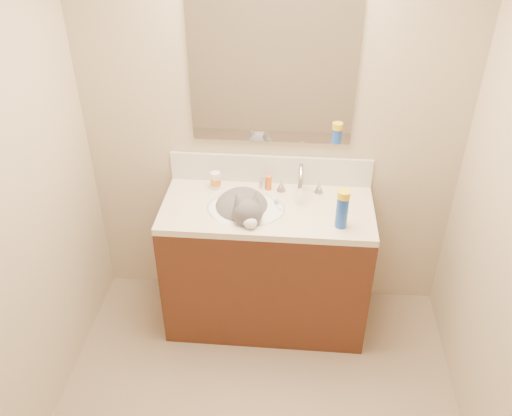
% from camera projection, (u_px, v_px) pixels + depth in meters
% --- Properties ---
extents(room_shell, '(2.24, 2.54, 2.52)m').
position_uv_depth(room_shell, '(251.00, 213.00, 1.90)').
color(room_shell, tan).
rests_on(room_shell, ground).
extents(vanity_cabinet, '(1.20, 0.55, 0.82)m').
position_uv_depth(vanity_cabinet, '(266.00, 267.00, 3.31)').
color(vanity_cabinet, '#472113').
rests_on(vanity_cabinet, ground).
extents(counter_slab, '(1.20, 0.55, 0.04)m').
position_uv_depth(counter_slab, '(267.00, 209.00, 3.07)').
color(counter_slab, beige).
rests_on(counter_slab, vanity_cabinet).
extents(basin, '(0.45, 0.36, 0.14)m').
position_uv_depth(basin, '(246.00, 219.00, 3.08)').
color(basin, white).
rests_on(basin, vanity_cabinet).
extents(faucet, '(0.28, 0.20, 0.21)m').
position_uv_depth(faucet, '(300.00, 182.00, 3.11)').
color(faucet, silver).
rests_on(faucet, counter_slab).
extents(cat, '(0.43, 0.48, 0.34)m').
position_uv_depth(cat, '(243.00, 211.00, 3.06)').
color(cat, '#504E50').
rests_on(cat, basin).
extents(backsplash, '(1.20, 0.02, 0.18)m').
position_uv_depth(backsplash, '(271.00, 169.00, 3.23)').
color(backsplash, silver).
rests_on(backsplash, counter_slab).
extents(mirror, '(0.90, 0.02, 0.80)m').
position_uv_depth(mirror, '(272.00, 74.00, 2.89)').
color(mirror, white).
rests_on(mirror, room_shell).
extents(pill_bottle, '(0.06, 0.06, 0.10)m').
position_uv_depth(pill_bottle, '(216.00, 180.00, 3.19)').
color(pill_bottle, white).
rests_on(pill_bottle, counter_slab).
extents(pill_label, '(0.07, 0.07, 0.04)m').
position_uv_depth(pill_label, '(216.00, 181.00, 3.20)').
color(pill_label, orange).
rests_on(pill_label, pill_bottle).
extents(silver_jar, '(0.06, 0.06, 0.06)m').
position_uv_depth(silver_jar, '(263.00, 184.00, 3.21)').
color(silver_jar, '#B7B7BC').
rests_on(silver_jar, counter_slab).
extents(amber_bottle, '(0.04, 0.04, 0.09)m').
position_uv_depth(amber_bottle, '(269.00, 183.00, 3.19)').
color(amber_bottle, orange).
rests_on(amber_bottle, counter_slab).
extents(toothbrush, '(0.07, 0.13, 0.01)m').
position_uv_depth(toothbrush, '(277.00, 203.00, 3.08)').
color(toothbrush, white).
rests_on(toothbrush, counter_slab).
extents(toothbrush_head, '(0.03, 0.03, 0.02)m').
position_uv_depth(toothbrush_head, '(277.00, 203.00, 3.08)').
color(toothbrush_head, '#5981BE').
rests_on(toothbrush_head, counter_slab).
extents(spray_can, '(0.08, 0.08, 0.18)m').
position_uv_depth(spray_can, '(342.00, 213.00, 2.85)').
color(spray_can, blue).
rests_on(spray_can, counter_slab).
extents(spray_cap, '(0.09, 0.09, 0.04)m').
position_uv_depth(spray_cap, '(344.00, 195.00, 2.79)').
color(spray_cap, yellow).
rests_on(spray_cap, spray_can).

